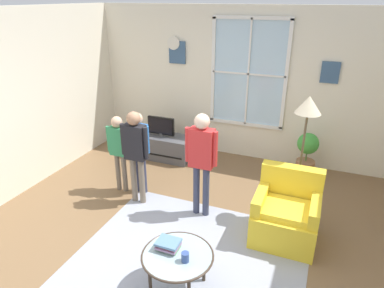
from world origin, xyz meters
name	(u,v)px	position (x,y,z in m)	size (l,w,h in m)	color
ground_plane	(177,241)	(0.00, 0.00, -0.01)	(6.01, 6.08, 0.02)	brown
back_wall	(241,84)	(0.00, 2.80, 1.35)	(5.41, 0.17, 2.69)	silver
area_rug	(188,262)	(0.26, -0.30, 0.00)	(2.59, 2.34, 0.01)	#999EAD
tv_stand	(162,146)	(-1.26, 2.09, 0.22)	(1.13, 0.49, 0.44)	#4C4C51
television	(161,126)	(-1.26, 2.09, 0.63)	(0.51, 0.08, 0.36)	#4C4C4C
armchair	(286,215)	(1.21, 0.59, 0.33)	(0.76, 0.74, 0.87)	yellow
coffee_table	(178,257)	(0.32, -0.70, 0.42)	(0.73, 0.73, 0.46)	#99B2B7
book_stack	(168,245)	(0.20, -0.65, 0.50)	(0.23, 0.19, 0.09)	#6CAC70
cup	(185,257)	(0.43, -0.75, 0.50)	(0.08, 0.08, 0.10)	#334C8C
remote_near_books	(173,248)	(0.24, -0.64, 0.46)	(0.04, 0.14, 0.02)	black
person_red_shirt	(202,154)	(0.06, 0.66, 0.92)	(0.44, 0.20, 1.47)	#333851
person_green_shirt	(119,145)	(-1.30, 0.79, 0.76)	(0.37, 0.17, 1.22)	#726656
person_blue_shirt	(138,144)	(-1.01, 0.87, 0.81)	(0.39, 0.18, 1.29)	#333851
person_black_shirt	(135,147)	(-0.90, 0.60, 0.88)	(0.42, 0.19, 1.40)	#726656
potted_plant_by_window	(307,153)	(1.30, 2.37, 0.41)	(0.35, 0.35, 0.76)	#9E6B4C
floor_lamp	(307,118)	(1.27, 1.12, 1.42)	(0.32, 0.32, 1.70)	black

